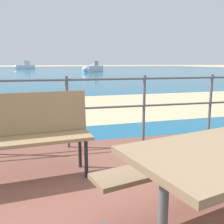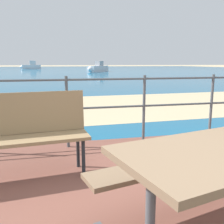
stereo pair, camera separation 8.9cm
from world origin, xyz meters
name	(u,v)px [view 1 (the left image)]	position (x,y,z in m)	size (l,w,h in m)	color
sea_water	(54,71)	(0.00, 40.00, 0.01)	(90.00, 90.00, 0.01)	#145B84
beach_strip	(79,107)	(0.00, 6.06, 0.01)	(54.00, 4.62, 0.01)	tan
park_bench	(17,129)	(-1.18, 1.46, 0.61)	(1.56, 0.57, 0.92)	#8C704C
railing_fence	(107,102)	(0.00, 2.37, 0.72)	(5.94, 0.04, 1.05)	#4C5156
boat_near	(25,66)	(-5.48, 54.22, 0.57)	(4.30, 1.83, 1.63)	silver
boat_far	(93,68)	(5.12, 33.79, 0.52)	(3.79, 4.89, 1.48)	silver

